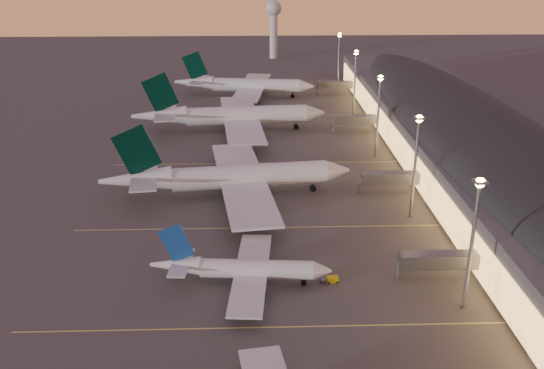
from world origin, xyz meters
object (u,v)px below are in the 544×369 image
at_px(airliner_narrow_north, 241,269).
at_px(airliner_wide_mid, 230,116).
at_px(radar_tower, 274,19).
at_px(airliner_wide_near, 228,177).
at_px(airliner_wide_far, 244,85).
at_px(baggage_tug_c, 330,280).

relative_size(airliner_narrow_north, airliner_wide_mid, 0.52).
distance_m(airliner_narrow_north, radar_tower, 251.31).
distance_m(airliner_wide_near, airliner_wide_far, 111.84).
relative_size(radar_tower, baggage_tug_c, 8.70).
bearing_deg(radar_tower, airliner_wide_mid, -98.02).
xyz_separation_m(airliner_narrow_north, radar_tower, (15.31, 250.15, 18.56)).
xyz_separation_m(airliner_wide_near, baggage_tug_c, (21.61, -44.27, -4.96)).
xyz_separation_m(airliner_wide_near, airliner_wide_far, (2.97, 111.80, -0.40)).
bearing_deg(baggage_tug_c, radar_tower, 82.41).
bearing_deg(airliner_wide_far, airliner_wide_mid, -87.37).
xyz_separation_m(airliner_wide_near, radar_tower, (19.17, 205.80, 16.43)).
height_order(airliner_wide_near, airliner_wide_far, airliner_wide_near).
bearing_deg(airliner_narrow_north, airliner_wide_far, 94.99).
relative_size(airliner_wide_far, radar_tower, 1.88).
relative_size(airliner_wide_mid, radar_tower, 2.11).
bearing_deg(airliner_wide_near, baggage_tug_c, -71.37).
height_order(airliner_narrow_north, airliner_wide_far, airliner_wide_far).
xyz_separation_m(airliner_narrow_north, airliner_wide_near, (-3.86, 44.36, 2.13)).
distance_m(airliner_wide_far, baggage_tug_c, 157.25).
height_order(airliner_wide_near, airliner_wide_mid, airliner_wide_mid).
height_order(airliner_narrow_north, radar_tower, radar_tower).
distance_m(airliner_wide_far, radar_tower, 96.85).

